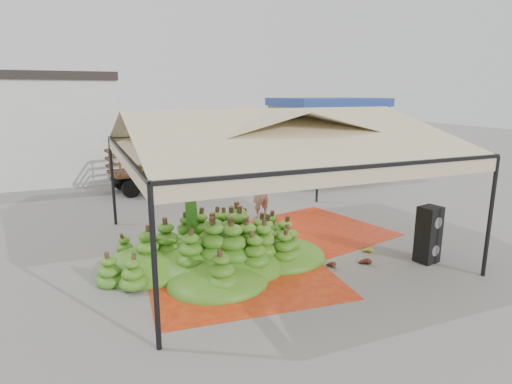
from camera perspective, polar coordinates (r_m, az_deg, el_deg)
name	(u,v)px	position (r m, az deg, el deg)	size (l,w,h in m)	color
ground	(269,246)	(12.80, 1.81, -7.17)	(90.00, 90.00, 0.00)	slate
canopy_tent	(270,134)	(12.06, 1.92, 7.70)	(8.10, 8.10, 4.00)	black
building_tan	(326,130)	(28.34, 9.30, 8.17)	(6.30, 5.30, 4.10)	tan
tarp_left	(240,274)	(10.90, -2.17, -10.88)	(4.48, 4.27, 0.01)	#D15013
tarp_right	(314,230)	(14.35, 7.72, -4.99)	(4.02, 4.22, 0.01)	red
banana_heap	(221,239)	(11.34, -4.68, -6.33)	(6.25, 5.13, 1.34)	#3A7718
hand_yellow_a	(367,250)	(12.56, 14.53, -7.50)	(0.46, 0.38, 0.21)	#B49524
hand_yellow_b	(260,264)	(11.20, 0.58, -9.63)	(0.46, 0.38, 0.21)	#B29723
hand_red_a	(329,264)	(11.36, 9.69, -9.48)	(0.48, 0.39, 0.22)	#522A12
hand_red_b	(364,262)	(11.70, 14.24, -8.98)	(0.50, 0.41, 0.23)	#512212
hand_green	(305,252)	(12.04, 6.56, -8.01)	(0.50, 0.41, 0.23)	#4E6E17
hanging_bunches	(300,153)	(13.24, 5.85, 5.17)	(3.24, 0.24, 0.20)	#41851B
speaker_stack	(428,234)	(12.29, 22.00, -5.27)	(0.63, 0.58, 1.53)	black
banana_leaves	(194,252)	(12.45, -8.30, -7.91)	(0.96, 1.36, 3.70)	#31751F
vendor	(261,191)	(15.32, 0.62, 0.10)	(0.72, 0.47, 1.97)	gray
truck_left	(179,162)	(20.68, -10.22, 4.01)	(6.06, 2.75, 2.01)	#512E1B
truck_right	(336,155)	(22.03, 10.66, 4.83)	(6.45, 2.44, 2.19)	#4E2E1A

